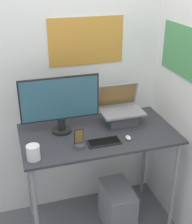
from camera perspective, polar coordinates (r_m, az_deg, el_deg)
name	(u,v)px	position (r m, az deg, el deg)	size (l,w,h in m)	color
wall_back	(84,72)	(2.65, -2.20, 7.36)	(6.00, 0.06, 2.60)	white
desk	(98,144)	(2.48, 0.44, -5.85)	(1.20, 0.66, 0.94)	#333338
laptop	(122,113)	(2.55, 4.69, -0.21)	(0.34, 0.26, 0.31)	#4C4C51
monitor	(60,103)	(2.36, -6.57, 1.57)	(0.60, 0.15, 0.45)	black
keyboard	(104,142)	(2.29, 1.47, -5.49)	(0.24, 0.11, 0.02)	black
mouse	(128,138)	(2.35, 5.90, -4.70)	(0.04, 0.06, 0.03)	white
cell_phone	(79,143)	(2.22, -3.09, -5.62)	(0.07, 0.07, 0.15)	#4C4C51
computer_tower	(117,207)	(2.85, 3.91, -16.95)	(0.23, 0.38, 0.41)	gray
mug	(33,153)	(2.13, -11.41, -7.28)	(0.09, 0.09, 0.10)	white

